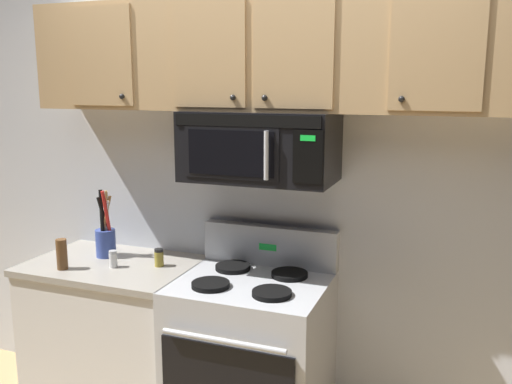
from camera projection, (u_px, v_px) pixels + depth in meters
The scene contains 9 objects.
back_wall at pixel (275, 182), 3.04m from camera, with size 5.20×0.10×2.70m, color silver.
stove_range at pixel (252, 360), 2.87m from camera, with size 0.76×0.69×1.12m.
over_range_microwave at pixel (260, 146), 2.77m from camera, with size 0.76×0.43×0.35m.
upper_cabinets at pixel (262, 55), 2.71m from camera, with size 2.50×0.36×0.55m.
counter_segment at pixel (116, 336), 3.18m from camera, with size 0.93×0.65×0.90m.
utensil_crock_blue at pixel (105, 237), 3.17m from camera, with size 0.11×0.12×0.39m.
salt_shaker at pixel (113, 259), 2.99m from camera, with size 0.04×0.04×0.09m.
pepper_mill at pixel (62, 254), 2.96m from camera, with size 0.06×0.06×0.17m, color brown.
spice_jar at pixel (159, 258), 3.01m from camera, with size 0.05×0.05×0.10m.
Camera 1 is at (0.96, -2.05, 1.89)m, focal length 38.64 mm.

